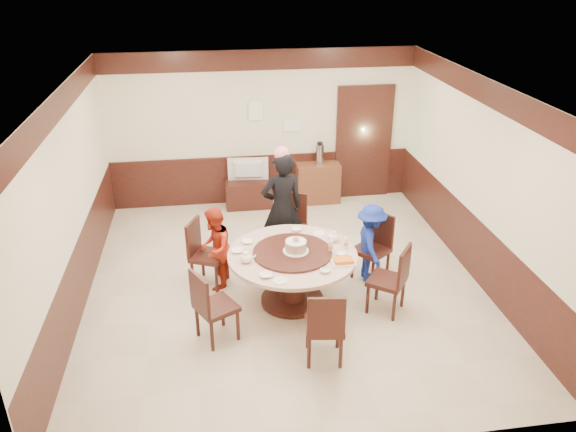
{
  "coord_description": "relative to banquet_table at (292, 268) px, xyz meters",
  "views": [
    {
      "loc": [
        -0.95,
        -6.79,
        4.35
      ],
      "look_at": [
        0.03,
        -0.07,
        1.1
      ],
      "focal_mm": 35.0,
      "sensor_mm": 36.0,
      "label": 1
    }
  ],
  "objects": [
    {
      "name": "notice_left",
      "position": [
        -0.13,
        3.42,
        1.22
      ],
      "size": [
        0.25,
        0.0,
        0.35
      ],
      "primitive_type": "cube",
      "color": "white",
      "rests_on": "room"
    },
    {
      "name": "person_standing",
      "position": [
        0.02,
        1.18,
        0.33
      ],
      "size": [
        0.69,
        0.51,
        1.73
      ],
      "primitive_type": "imported",
      "rotation": [
        0.0,
        0.0,
        3.31
      ],
      "color": "black",
      "rests_on": "ground"
    },
    {
      "name": "teapot_right",
      "position": [
        0.6,
        0.25,
        0.28
      ],
      "size": [
        0.17,
        0.15,
        0.13
      ],
      "primitive_type": "ellipsoid",
      "color": "white",
      "rests_on": "banquet_table"
    },
    {
      "name": "chair_1",
      "position": [
        0.17,
        1.32,
        -0.23
      ],
      "size": [
        0.6,
        0.6,
        0.97
      ],
      "rotation": [
        0.0,
        0.0,
        2.64
      ],
      "color": "#341510",
      "rests_on": "ground"
    },
    {
      "name": "shrimp_platter",
      "position": [
        0.6,
        -0.35,
        0.24
      ],
      "size": [
        0.3,
        0.2,
        0.06
      ],
      "color": "white",
      "rests_on": "banquet_table"
    },
    {
      "name": "chair_0",
      "position": [
        1.23,
        0.47,
        -0.23
      ],
      "size": [
        0.62,
        0.62,
        0.97
      ],
      "rotation": [
        0.0,
        0.0,
        2.22
      ],
      "color": "#341510",
      "rests_on": "ground"
    },
    {
      "name": "thermos",
      "position": [
        1.0,
        3.25,
        0.41
      ],
      "size": [
        0.15,
        0.15,
        0.38
      ],
      "primitive_type": "cylinder",
      "color": "silver",
      "rests_on": "side_cabinet"
    },
    {
      "name": "chair_2",
      "position": [
        -1.12,
        0.63,
        -0.23
      ],
      "size": [
        0.59,
        0.58,
        0.97
      ],
      "rotation": [
        0.0,
        0.0,
        4.3
      ],
      "color": "#341510",
      "rests_on": "ground"
    },
    {
      "name": "notice_right",
      "position": [
        0.52,
        3.42,
        0.92
      ],
      "size": [
        0.3,
        0.0,
        0.22
      ],
      "primitive_type": "cube",
      "color": "white",
      "rests_on": "room"
    },
    {
      "name": "bowl_5",
      "position": [
        0.15,
        0.63,
        0.24
      ],
      "size": [
        0.15,
        0.15,
        0.05
      ],
      "primitive_type": "imported",
      "color": "white",
      "rests_on": "banquet_table"
    },
    {
      "name": "saucer_near",
      "position": [
        -0.25,
        -0.65,
        0.22
      ],
      "size": [
        0.18,
        0.18,
        0.01
      ],
      "primitive_type": "cylinder",
      "color": "white",
      "rests_on": "banquet_table"
    },
    {
      "name": "bowl_0",
      "position": [
        -0.56,
        0.37,
        0.23
      ],
      "size": [
        0.15,
        0.15,
        0.04
      ],
      "primitive_type": "imported",
      "color": "white",
      "rests_on": "banquet_table"
    },
    {
      "name": "saucer_far",
      "position": [
        0.45,
        0.5,
        0.22
      ],
      "size": [
        0.18,
        0.18,
        0.01
      ],
      "primitive_type": "cylinder",
      "color": "white",
      "rests_on": "banquet_table"
    },
    {
      "name": "side_cabinet",
      "position": [
        0.98,
        3.25,
        -0.16
      ],
      "size": [
        0.8,
        0.4,
        0.75
      ],
      "primitive_type": "cube",
      "color": "brown",
      "rests_on": "ground"
    },
    {
      "name": "chair_5",
      "position": [
        1.2,
        -0.38,
        -0.23
      ],
      "size": [
        0.62,
        0.62,
        0.97
      ],
      "rotation": [
        0.0,
        0.0,
        7.22
      ],
      "color": "#341510",
      "rests_on": "ground"
    },
    {
      "name": "birthday_cake",
      "position": [
        0.04,
        -0.01,
        0.32
      ],
      "size": [
        0.34,
        0.34,
        0.22
      ],
      "color": "white",
      "rests_on": "banquet_table"
    },
    {
      "name": "tv_stand",
      "position": [
        -0.32,
        3.22,
        -0.28
      ],
      "size": [
        0.85,
        0.45,
        0.5
      ],
      "primitive_type": "cube",
      "color": "#341510",
      "rests_on": "ground"
    },
    {
      "name": "person_red",
      "position": [
        -1.0,
        0.56,
        0.06
      ],
      "size": [
        0.56,
        0.66,
        1.19
      ],
      "primitive_type": "imported",
      "rotation": [
        0.0,
        0.0,
        4.51
      ],
      "color": "#B82D18",
      "rests_on": "ground"
    },
    {
      "name": "bowl_3",
      "position": [
        0.62,
        -0.15,
        0.24
      ],
      "size": [
        0.13,
        0.13,
        0.04
      ],
      "primitive_type": "imported",
      "color": "white",
      "rests_on": "banquet_table"
    },
    {
      "name": "chair_4",
      "position": [
        0.18,
        -1.22,
        -0.23
      ],
      "size": [
        0.5,
        0.5,
        0.97
      ],
      "rotation": [
        0.0,
        0.0,
        6.15
      ],
      "color": "#341510",
      "rests_on": "ground"
    },
    {
      "name": "teapot_left",
      "position": [
        -0.61,
        -0.15,
        0.28
      ],
      "size": [
        0.17,
        0.15,
        0.13
      ],
      "primitive_type": "ellipsoid",
      "color": "white",
      "rests_on": "banquet_table"
    },
    {
      "name": "bowl_1",
      "position": [
        0.32,
        -0.53,
        0.24
      ],
      "size": [
        0.13,
        0.13,
        0.04
      ],
      "primitive_type": "imported",
      "color": "white",
      "rests_on": "banquet_table"
    },
    {
      "name": "bowl_4",
      "position": [
        -0.71,
        0.13,
        0.24
      ],
      "size": [
        0.15,
        0.15,
        0.04
      ],
      "primitive_type": "imported",
      "color": "white",
      "rests_on": "banquet_table"
    },
    {
      "name": "television",
      "position": [
        -0.32,
        3.22,
        0.18
      ],
      "size": [
        0.74,
        0.15,
        0.43
      ],
      "primitive_type": "imported",
      "rotation": [
        0.0,
        0.0,
        3.06
      ],
      "color": "gray",
      "rests_on": "tv_stand"
    },
    {
      "name": "bottle_1",
      "position": [
        0.72,
        0.02,
        0.3
      ],
      "size": [
        0.06,
        0.06,
        0.16
      ],
      "primitive_type": "cylinder",
      "color": "white",
      "rests_on": "banquet_table"
    },
    {
      "name": "chair_3",
      "position": [
        -1.04,
        -0.66,
        -0.23
      ],
      "size": [
        0.6,
        0.6,
        0.97
      ],
      "rotation": [
        0.0,
        0.0,
        5.21
      ],
      "color": "#341510",
      "rests_on": "ground"
    },
    {
      "name": "banquet_table",
      "position": [
        0.0,
        0.0,
        0.0
      ],
      "size": [
        1.7,
        1.7,
        0.78
      ],
      "color": "#341510",
      "rests_on": "ground"
    },
    {
      "name": "bottle_0",
      "position": [
        0.5,
        -0.04,
        0.3
      ],
      "size": [
        0.06,
        0.06,
        0.16
      ],
      "primitive_type": "cylinder",
      "color": "white",
      "rests_on": "banquet_table"
    },
    {
      "name": "room",
      "position": [
        -0.02,
        0.48,
        0.55
      ],
      "size": [
        6.0,
        6.04,
        2.84
      ],
      "color": "beige",
      "rests_on": "ground"
    },
    {
      "name": "bowl_2",
      "position": [
        -0.4,
        -0.53,
        0.24
      ],
      "size": [
        0.16,
        0.16,
        0.04
      ],
      "primitive_type": "imported",
      "color": "white",
      "rests_on": "banquet_table"
    },
    {
      "name": "person_blue",
      "position": [
        1.19,
        0.42,
        0.05
      ],
      "size": [
        0.46,
        0.76,
        1.16
      ],
      "primitive_type": "imported",
      "rotation": [
        0.0,
        0.0,
        1.54
      ],
      "color": "navy",
      "rests_on": "ground"
    }
  ]
}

